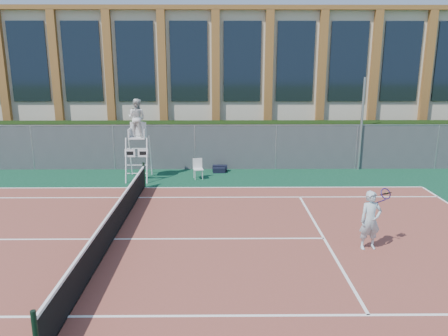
{
  "coord_description": "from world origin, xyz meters",
  "views": [
    {
      "loc": [
        3.24,
        -12.34,
        5.31
      ],
      "look_at": [
        3.38,
        3.0,
        1.5
      ],
      "focal_mm": 35.0,
      "sensor_mm": 36.0,
      "label": 1
    }
  ],
  "objects_px": {
    "umpire_chair": "(137,120)",
    "tennis_player": "(371,220)",
    "steel_pole": "(362,124)",
    "plastic_chair": "(198,167)"
  },
  "relations": [
    {
      "from": "steel_pole",
      "to": "plastic_chair",
      "type": "height_order",
      "value": "steel_pole"
    },
    {
      "from": "steel_pole",
      "to": "tennis_player",
      "type": "xyz_separation_m",
      "value": [
        -2.62,
        -9.43,
        -1.36
      ]
    },
    {
      "from": "steel_pole",
      "to": "tennis_player",
      "type": "height_order",
      "value": "steel_pole"
    },
    {
      "from": "plastic_chair",
      "to": "steel_pole",
      "type": "bearing_deg",
      "value": 11.7
    },
    {
      "from": "plastic_chair",
      "to": "tennis_player",
      "type": "height_order",
      "value": "tennis_player"
    },
    {
      "from": "umpire_chair",
      "to": "tennis_player",
      "type": "xyz_separation_m",
      "value": [
        7.97,
        -7.78,
        -1.81
      ]
    },
    {
      "from": "steel_pole",
      "to": "umpire_chair",
      "type": "bearing_deg",
      "value": -171.15
    },
    {
      "from": "umpire_chair",
      "to": "plastic_chair",
      "type": "height_order",
      "value": "umpire_chair"
    },
    {
      "from": "steel_pole",
      "to": "umpire_chair",
      "type": "relative_size",
      "value": 1.22
    },
    {
      "from": "steel_pole",
      "to": "tennis_player",
      "type": "relative_size",
      "value": 2.61
    }
  ]
}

